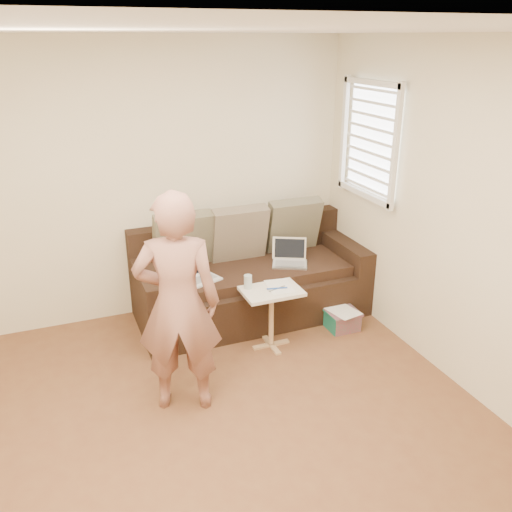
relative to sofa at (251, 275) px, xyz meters
name	(u,v)px	position (x,y,z in m)	size (l,w,h in m)	color
floor	(222,456)	(-0.90, -1.77, -0.42)	(4.50, 4.50, 0.00)	brown
ceiling	(210,31)	(-0.90, -1.77, 2.18)	(4.50, 4.50, 0.00)	white
wall_back	(142,184)	(-0.90, 0.48, 0.87)	(4.00, 4.00, 0.00)	beige
wall_right	(490,233)	(1.10, -1.77, 0.87)	(4.50, 4.50, 0.00)	beige
window_blinds	(370,140)	(1.05, -0.27, 1.28)	(0.12, 0.88, 1.08)	white
sofa	(251,275)	(0.00, 0.00, 0.00)	(2.20, 0.95, 0.85)	black
pillow_left	(183,240)	(-0.60, 0.24, 0.37)	(0.55, 0.14, 0.55)	brown
pillow_mid	(239,234)	(-0.05, 0.20, 0.37)	(0.55, 0.14, 0.55)	brown
pillow_right	(293,225)	(0.55, 0.24, 0.37)	(0.55, 0.14, 0.55)	brown
laptop_silver	(290,265)	(0.36, -0.12, 0.10)	(0.33, 0.24, 0.22)	#B7BABC
laptop_white	(202,281)	(-0.54, -0.15, 0.10)	(0.32, 0.23, 0.23)	white
person	(178,304)	(-0.99, -1.13, 0.41)	(0.61, 0.41, 1.67)	#985453
side_table	(271,318)	(-0.06, -0.62, -0.15)	(0.51, 0.35, 0.56)	silver
drinking_glass	(248,282)	(-0.23, -0.52, 0.19)	(0.07, 0.07, 0.12)	silver
scissors	(277,288)	(-0.01, -0.64, 0.14)	(0.18, 0.10, 0.02)	silver
paper_on_table	(280,286)	(0.03, -0.60, 0.13)	(0.21, 0.30, 0.00)	white
striped_box	(341,319)	(0.69, -0.58, -0.33)	(0.30, 0.30, 0.19)	#BB1C45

